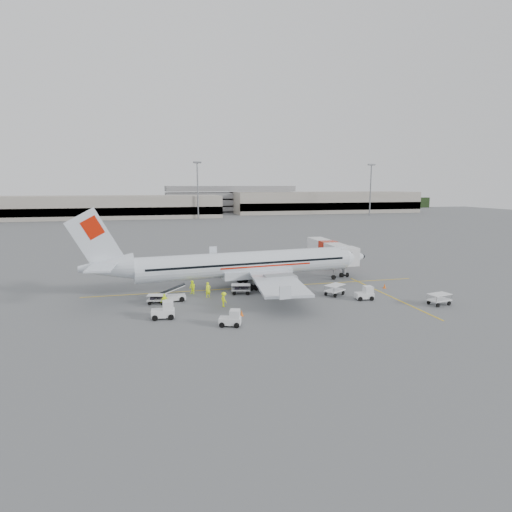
# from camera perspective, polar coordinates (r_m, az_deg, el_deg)

# --- Properties ---
(ground) EXTENTS (360.00, 360.00, 0.00)m
(ground) POSITION_cam_1_polar(r_m,az_deg,el_deg) (55.86, 0.49, -4.17)
(ground) COLOR #56595B
(stripe_lead) EXTENTS (44.00, 0.20, 0.01)m
(stripe_lead) POSITION_cam_1_polar(r_m,az_deg,el_deg) (55.86, 0.49, -4.17)
(stripe_lead) COLOR yellow
(stripe_lead) RESTS_ON ground
(stripe_cross) EXTENTS (0.20, 20.00, 0.01)m
(stripe_cross) POSITION_cam_1_polar(r_m,az_deg,el_deg) (54.00, 17.29, -5.08)
(stripe_cross) COLOR yellow
(stripe_cross) RESTS_ON ground
(terminal_west) EXTENTS (110.00, 22.00, 9.00)m
(terminal_west) POSITION_cam_1_polar(r_m,az_deg,el_deg) (184.72, -22.24, 6.02)
(terminal_west) COLOR gray
(terminal_west) RESTS_ON ground
(terminal_east) EXTENTS (90.00, 26.00, 10.00)m
(terminal_east) POSITION_cam_1_polar(r_m,az_deg,el_deg) (214.67, 9.10, 7.10)
(terminal_east) COLOR gray
(terminal_east) RESTS_ON ground
(parking_garage) EXTENTS (62.00, 24.00, 14.00)m
(parking_garage) POSITION_cam_1_polar(r_m,az_deg,el_deg) (216.15, -3.64, 7.75)
(parking_garage) COLOR slate
(parking_garage) RESTS_ON ground
(treeline) EXTENTS (300.00, 3.00, 6.00)m
(treeline) POSITION_cam_1_polar(r_m,az_deg,el_deg) (228.23, -10.54, 6.69)
(treeline) COLOR black
(treeline) RESTS_ON ground
(mast_center) EXTENTS (3.20, 1.20, 22.00)m
(mast_center) POSITION_cam_1_polar(r_m,az_deg,el_deg) (171.62, -7.77, 8.60)
(mast_center) COLOR slate
(mast_center) RESTS_ON ground
(mast_east) EXTENTS (3.20, 1.20, 22.00)m
(mast_east) POSITION_cam_1_polar(r_m,az_deg,el_deg) (194.55, 15.02, 8.45)
(mast_east) COLOR slate
(mast_east) RESTS_ON ground
(aircraft) EXTENTS (40.61, 33.31, 10.42)m
(aircraft) POSITION_cam_1_polar(r_m,az_deg,el_deg) (55.17, -1.11, 1.17)
(aircraft) COLOR silver
(aircraft) RESTS_ON ground
(jet_bridge) EXTENTS (3.48, 17.05, 4.46)m
(jet_bridge) POSITION_cam_1_polar(r_m,az_deg,el_deg) (68.33, 9.58, 0.10)
(jet_bridge) COLOR silver
(jet_bridge) RESTS_ON ground
(belt_loader) EXTENTS (4.50, 1.76, 2.42)m
(belt_loader) POSITION_cam_1_polar(r_m,az_deg,el_deg) (49.95, -11.33, -4.57)
(belt_loader) COLOR silver
(belt_loader) RESTS_ON ground
(tug_fore) EXTENTS (2.13, 1.34, 1.58)m
(tug_fore) POSITION_cam_1_polar(r_m,az_deg,el_deg) (51.26, 14.23, -4.80)
(tug_fore) COLOR silver
(tug_fore) RESTS_ON ground
(tug_mid) EXTENTS (2.29, 1.73, 1.57)m
(tug_mid) POSITION_cam_1_polar(r_m,az_deg,el_deg) (40.70, -3.49, -8.24)
(tug_mid) COLOR silver
(tug_mid) RESTS_ON ground
(tug_aft) EXTENTS (2.34, 1.42, 1.76)m
(tug_aft) POSITION_cam_1_polar(r_m,az_deg,el_deg) (43.77, -12.30, -7.04)
(tug_aft) COLOR silver
(tug_aft) RESTS_ON ground
(cart_loaded_a) EXTENTS (2.56, 1.85, 1.20)m
(cart_loaded_a) POSITION_cam_1_polar(r_m,az_deg,el_deg) (52.32, -2.02, -4.44)
(cart_loaded_a) COLOR silver
(cart_loaded_a) RESTS_ON ground
(cart_loaded_b) EXTENTS (2.26, 1.65, 1.06)m
(cart_loaded_b) POSITION_cam_1_polar(r_m,az_deg,el_deg) (49.26, -13.08, -5.64)
(cart_loaded_b) COLOR silver
(cart_loaded_b) RESTS_ON ground
(cart_empty_a) EXTENTS (2.92, 2.60, 1.31)m
(cart_empty_a) POSITION_cam_1_polar(r_m,az_deg,el_deg) (52.57, 10.45, -4.46)
(cart_empty_a) COLOR silver
(cart_empty_a) RESTS_ON ground
(cart_empty_b) EXTENTS (2.70, 1.92, 1.28)m
(cart_empty_b) POSITION_cam_1_polar(r_m,az_deg,el_deg) (51.72, 23.23, -5.33)
(cart_empty_b) COLOR silver
(cart_empty_b) RESTS_ON ground
(cone_nose) EXTENTS (0.39, 0.39, 0.63)m
(cone_nose) POSITION_cam_1_polar(r_m,az_deg,el_deg) (57.66, 16.77, -3.83)
(cone_nose) COLOR orange
(cone_nose) RESTS_ON ground
(cone_port) EXTENTS (0.43, 0.43, 0.70)m
(cone_port) POSITION_cam_1_polar(r_m,az_deg,el_deg) (75.39, -3.24, -0.36)
(cone_port) COLOR orange
(cone_port) RESTS_ON ground
(cone_stbd) EXTENTS (0.40, 0.40, 0.65)m
(cone_stbd) POSITION_cam_1_polar(r_m,az_deg,el_deg) (43.75, -1.95, -7.59)
(cone_stbd) COLOR orange
(cone_stbd) RESTS_ON ground
(crew_a) EXTENTS (0.79, 0.66, 1.83)m
(crew_a) POSITION_cam_1_polar(r_m,az_deg,el_deg) (50.98, -6.41, -4.49)
(crew_a) COLOR #D4F112
(crew_a) RESTS_ON ground
(crew_b) EXTENTS (1.01, 1.04, 1.69)m
(crew_b) POSITION_cam_1_polar(r_m,az_deg,el_deg) (52.76, -8.48, -4.15)
(crew_b) COLOR #D4F112
(crew_b) RESTS_ON ground
(crew_c) EXTENTS (0.88, 1.19, 1.65)m
(crew_c) POSITION_cam_1_polar(r_m,az_deg,el_deg) (46.96, -4.30, -5.79)
(crew_c) COLOR #D4F112
(crew_c) RESTS_ON ground
(crew_d) EXTENTS (1.01, 0.83, 1.61)m
(crew_d) POSITION_cam_1_polar(r_m,az_deg,el_deg) (47.31, -12.09, -5.89)
(crew_d) COLOR #D4F112
(crew_d) RESTS_ON ground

